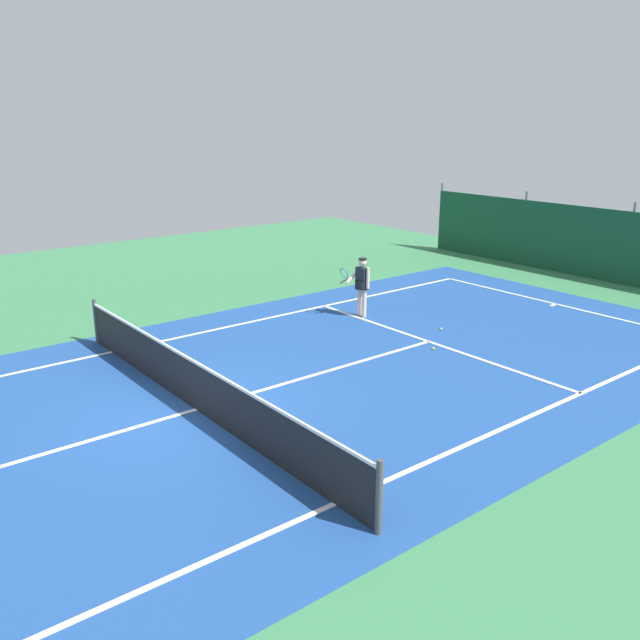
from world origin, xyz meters
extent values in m
plane|color=#387A4C|center=(0.00, 0.00, 0.00)|extent=(36.00, 36.00, 0.00)
cube|color=#1E478C|center=(0.00, 0.00, 0.00)|extent=(11.02, 26.60, 0.01)
cube|color=white|center=(0.00, 11.90, 0.01)|extent=(8.22, 0.10, 0.01)
cube|color=white|center=(-4.11, 0.00, 0.01)|extent=(0.10, 23.80, 0.01)
cube|color=white|center=(4.11, 0.00, 0.01)|extent=(0.10, 23.80, 0.01)
cube|color=white|center=(0.00, 6.40, 0.01)|extent=(8.22, 0.10, 0.01)
cube|color=white|center=(0.00, 0.00, 0.01)|extent=(0.10, 12.80, 0.01)
cube|color=white|center=(0.00, 11.75, 0.01)|extent=(0.10, 0.30, 0.01)
cube|color=black|center=(0.00, 0.00, 0.47)|extent=(9.92, 0.03, 0.95)
cube|color=white|center=(0.00, 0.00, 0.97)|extent=(9.92, 0.04, 0.05)
cylinder|color=#47474C|center=(-5.01, 0.00, 0.55)|extent=(0.10, 0.10, 1.10)
cylinder|color=#47474C|center=(5.01, 0.00, 0.55)|extent=(0.10, 0.10, 1.10)
cube|color=#14472D|center=(0.00, 15.77, 1.20)|extent=(16.22, 0.06, 2.40)
cylinder|color=#595B60|center=(-8.11, 15.83, 1.35)|extent=(0.08, 0.08, 2.70)
cylinder|color=#595B60|center=(-4.05, 15.83, 1.35)|extent=(0.08, 0.08, 2.70)
cylinder|color=#595B60|center=(0.00, 15.83, 1.35)|extent=(0.08, 0.08, 2.70)
cube|color=#234C1E|center=(0.00, 16.37, 0.55)|extent=(14.60, 0.70, 1.10)
cylinder|color=beige|center=(-2.58, 6.58, 0.41)|extent=(0.12, 0.12, 0.82)
cylinder|color=beige|center=(-2.78, 6.59, 0.41)|extent=(0.12, 0.12, 0.82)
cylinder|color=black|center=(-2.68, 6.59, 0.90)|extent=(0.40, 0.40, 0.22)
cube|color=#1E232D|center=(-2.68, 6.59, 1.10)|extent=(0.36, 0.20, 0.56)
sphere|color=beige|center=(-2.68, 6.59, 1.53)|extent=(0.22, 0.22, 0.22)
cylinder|color=black|center=(-2.68, 6.59, 1.62)|extent=(0.23, 0.23, 0.04)
cylinder|color=beige|center=(-2.45, 6.58, 1.13)|extent=(0.09, 0.09, 0.58)
cylinder|color=beige|center=(-2.91, 6.47, 1.13)|extent=(0.09, 0.53, 0.41)
cylinder|color=black|center=(-2.96, 6.17, 1.02)|extent=(0.03, 0.27, 0.13)
torus|color=teal|center=(-2.96, 6.17, 1.24)|extent=(0.30, 0.13, 0.29)
sphere|color=#CCDB33|center=(0.47, 6.05, 0.03)|extent=(0.07, 0.07, 0.07)
sphere|color=#CCDB33|center=(-0.45, 7.36, 0.03)|extent=(0.07, 0.07, 0.07)
cube|color=silver|center=(-1.32, 18.25, 0.72)|extent=(2.06, 4.31, 0.80)
cube|color=#2D333D|center=(-1.32, 18.25, 1.40)|extent=(1.65, 1.98, 0.56)
cylinder|color=black|center=(-2.30, 19.49, 0.32)|extent=(0.26, 0.65, 0.64)
cylinder|color=black|center=(-2.13, 16.90, 0.32)|extent=(0.26, 0.65, 0.64)
cylinder|color=black|center=(-0.34, 17.01, 0.32)|extent=(0.26, 0.65, 0.64)
camera|label=1|loc=(10.55, -5.39, 5.33)|focal=37.56mm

